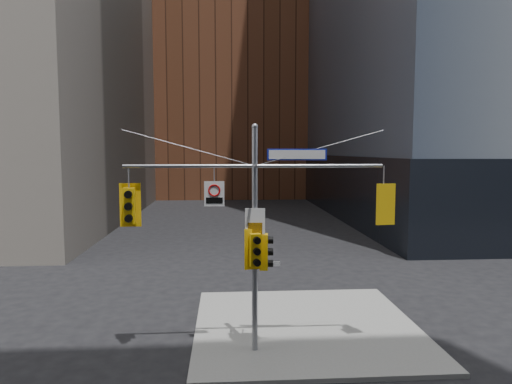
{
  "coord_description": "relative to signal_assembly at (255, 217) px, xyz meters",
  "views": [
    {
      "loc": [
        -0.91,
        -11.99,
        6.46
      ],
      "look_at": [
        0.04,
        2.0,
        5.19
      ],
      "focal_mm": 32.0,
      "sensor_mm": 36.0,
      "label": 1
    }
  ],
  "objects": [
    {
      "name": "street_blade_ns",
      "position": [
        0.0,
        0.46,
        -1.48
      ],
      "size": [
        0.12,
        0.69,
        0.14
      ],
      "rotation": [
        0.0,
        0.0,
        -0.13
      ],
      "color": "#145926",
      "rests_on": "ground"
    },
    {
      "name": "street_blade_ew",
      "position": [
        0.45,
        0.01,
        -1.5
      ],
      "size": [
        0.69,
        0.05,
        0.14
      ],
      "rotation": [
        0.0,
        0.0,
        0.04
      ],
      "color": "silver",
      "rests_on": "ground"
    },
    {
      "name": "signal_assembly",
      "position": [
        0.0,
        0.0,
        0.0
      ],
      "size": [
        8.0,
        0.8,
        7.3
      ],
      "color": "gray",
      "rests_on": "ground"
    },
    {
      "name": "regulatory_sign_arm",
      "position": [
        -1.25,
        -0.02,
        0.76
      ],
      "size": [
        0.62,
        0.07,
        0.77
      ],
      "rotation": [
        0.0,
        0.0,
        -0.03
      ],
      "color": "silver",
      "rests_on": "ground"
    },
    {
      "name": "traffic_light_west_arm",
      "position": [
        -3.82,
        0.01,
        0.38
      ],
      "size": [
        0.64,
        0.52,
        1.35
      ],
      "rotation": [
        0.0,
        0.0,
        0.06
      ],
      "color": "yellow",
      "rests_on": "ground"
    },
    {
      "name": "street_sign_blade",
      "position": [
        1.3,
        0.0,
        1.93
      ],
      "size": [
        1.84,
        0.17,
        0.36
      ],
      "rotation": [
        0.0,
        0.0,
        -0.07
      ],
      "color": "#101C9B",
      "rests_on": "ground"
    },
    {
      "name": "regulatory_sign_pole",
      "position": [
        0.0,
        -0.11,
        -0.13
      ],
      "size": [
        0.62,
        0.08,
        0.8
      ],
      "rotation": [
        0.0,
        0.0,
        -0.07
      ],
      "color": "silver",
      "rests_on": "ground"
    },
    {
      "name": "traffic_light_pole_side",
      "position": [
        0.33,
        0.0,
        -1.11
      ],
      "size": [
        0.45,
        0.38,
        1.12
      ],
      "rotation": [
        0.0,
        0.0,
        1.49
      ],
      "color": "yellow",
      "rests_on": "ground"
    },
    {
      "name": "traffic_light_east_arm",
      "position": [
        4.06,
        0.0,
        0.38
      ],
      "size": [
        0.62,
        0.52,
        1.29
      ],
      "rotation": [
        0.0,
        0.0,
        3.25
      ],
      "color": "yellow",
      "rests_on": "ground"
    },
    {
      "name": "podium_ne",
      "position": [
        28.0,
        30.01,
        -1.42
      ],
      "size": [
        36.4,
        36.4,
        6.0
      ],
      "primitive_type": "cube",
      "color": "black",
      "rests_on": "ground"
    },
    {
      "name": "traffic_light_pole_front",
      "position": [
        -0.0,
        -0.27,
        -0.99
      ],
      "size": [
        0.6,
        0.54,
        1.27
      ],
      "rotation": [
        0.0,
        0.0,
        0.18
      ],
      "color": "yellow",
      "rests_on": "ground"
    },
    {
      "name": "brick_midrise",
      "position": [
        0.0,
        56.01,
        9.58
      ],
      "size": [
        26.0,
        20.0,
        28.0
      ],
      "primitive_type": "cube",
      "color": "brown",
      "rests_on": "ground"
    },
    {
      "name": "sidewalk_corner",
      "position": [
        2.0,
        2.01,
        -4.34
      ],
      "size": [
        8.0,
        8.0,
        0.15
      ],
      "primitive_type": "cube",
      "color": "gray",
      "rests_on": "ground"
    }
  ]
}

